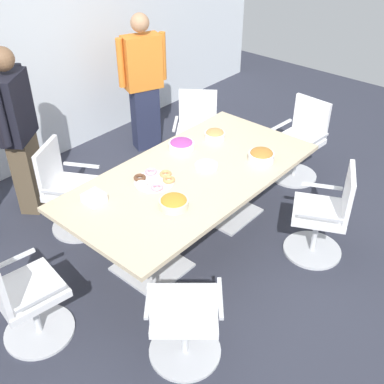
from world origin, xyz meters
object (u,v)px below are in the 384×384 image
(snack_bowl_cookies, at_px, (215,134))
(napkin_pile, at_px, (94,198))
(conference_table, at_px, (192,185))
(person_standing_2, at_px, (143,82))
(office_chair_1, at_px, (23,299))
(snack_bowl_chips_orange, at_px, (174,202))
(office_chair_4, at_px, (300,144))
(snack_bowl_pretzels, at_px, (261,155))
(donut_platter, at_px, (154,180))
(office_chair_0, at_px, (69,193))
(office_chair_3, at_px, (324,218))
(snack_bowl_candy_mix, at_px, (181,144))
(plate_stack, at_px, (206,166))
(person_standing_1, at_px, (19,131))
(office_chair_2, at_px, (184,321))
(office_chair_5, at_px, (197,136))

(snack_bowl_cookies, distance_m, napkin_pile, 1.49)
(conference_table, distance_m, person_standing_2, 1.97)
(office_chair_1, height_order, napkin_pile, office_chair_1)
(snack_bowl_chips_orange, bearing_deg, office_chair_4, 1.68)
(office_chair_4, xyz_separation_m, napkin_pile, (-2.53, 0.47, 0.38))
(snack_bowl_pretzels, bearing_deg, donut_platter, 151.10)
(conference_table, bearing_deg, office_chair_0, 121.79)
(office_chair_1, xyz_separation_m, snack_bowl_cookies, (2.33, 0.09, 0.39))
(office_chair_0, height_order, office_chair_3, same)
(snack_bowl_candy_mix, bearing_deg, plate_stack, -105.48)
(office_chair_1, relative_size, office_chair_3, 1.00)
(office_chair_0, xyz_separation_m, office_chair_1, (-1.05, -0.86, 0.00))
(office_chair_3, height_order, snack_bowl_chips_orange, office_chair_3)
(office_chair_1, relative_size, person_standing_1, 0.53)
(napkin_pile, bearing_deg, person_standing_2, 35.88)
(office_chair_4, bearing_deg, office_chair_2, 108.38)
(conference_table, xyz_separation_m, snack_bowl_chips_orange, (-0.47, -0.22, 0.17))
(office_chair_5, xyz_separation_m, donut_platter, (-1.38, -0.70, 0.36))
(snack_bowl_chips_orange, bearing_deg, office_chair_1, 162.49)
(office_chair_4, bearing_deg, conference_table, 88.76)
(donut_platter, bearing_deg, napkin_pile, 163.84)
(office_chair_2, xyz_separation_m, person_standing_2, (2.09, 2.53, 0.46))
(plate_stack, bearing_deg, office_chair_4, -4.78)
(office_chair_1, xyz_separation_m, donut_platter, (1.37, -0.00, 0.36))
(office_chair_3, distance_m, snack_bowl_cookies, 1.34)
(office_chair_0, height_order, snack_bowl_cookies, office_chair_0)
(donut_platter, bearing_deg, snack_bowl_chips_orange, -112.53)
(person_standing_2, bearing_deg, office_chair_3, 103.33)
(snack_bowl_cookies, bearing_deg, office_chair_2, -146.87)
(conference_table, height_order, snack_bowl_chips_orange, snack_bowl_chips_orange)
(office_chair_2, relative_size, office_chair_5, 1.00)
(person_standing_2, xyz_separation_m, plate_stack, (-0.86, -1.70, -0.10))
(snack_bowl_chips_orange, xyz_separation_m, snack_bowl_cookies, (1.12, 0.48, 0.00))
(office_chair_2, height_order, plate_stack, office_chair_2)
(office_chair_3, bearing_deg, office_chair_0, 94.88)
(snack_bowl_pretzels, bearing_deg, snack_bowl_cookies, 84.60)
(office_chair_0, height_order, snack_bowl_pretzels, office_chair_0)
(person_standing_2, relative_size, snack_bowl_cookies, 8.21)
(person_standing_1, bearing_deg, snack_bowl_candy_mix, 91.27)
(office_chair_5, height_order, donut_platter, office_chair_5)
(conference_table, relative_size, snack_bowl_chips_orange, 10.06)
(office_chair_4, xyz_separation_m, donut_platter, (-2.00, 0.32, 0.36))
(snack_bowl_candy_mix, height_order, napkin_pile, snack_bowl_candy_mix)
(conference_table, height_order, donut_platter, donut_platter)
(office_chair_0, distance_m, snack_bowl_pretzels, 1.87)
(snack_bowl_chips_orange, relative_size, snack_bowl_pretzels, 1.00)
(office_chair_1, bearing_deg, napkin_pile, 108.84)
(office_chair_2, relative_size, napkin_pile, 5.93)
(person_standing_1, relative_size, plate_stack, 8.26)
(office_chair_2, height_order, office_chair_4, same)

